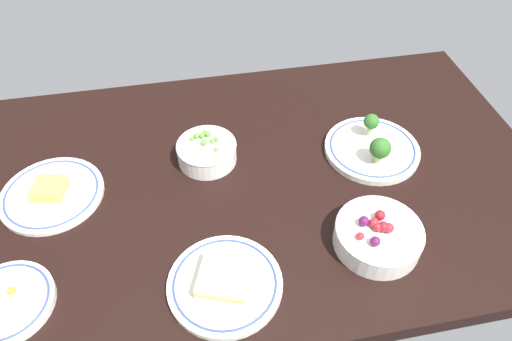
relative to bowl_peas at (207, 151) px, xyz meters
The scene contains 7 objects.
dining_table 13.77cm from the bowl_peas, 143.38° to the left, with size 135.83×83.55×4.00cm, color black.
bowl_peas is the anchor object (origin of this frame).
plate_broccoli 39.99cm from the bowl_peas, behind, with size 22.90×22.90×8.18cm.
plate_cheese 35.82cm from the bowl_peas, ahead, with size 22.64×22.64×3.68cm.
plate_sandwich 34.79cm from the bowl_peas, 88.63° to the left, with size 21.94×21.94×4.43cm.
bowl_berries 43.59cm from the bowl_peas, 134.98° to the left, with size 17.66×17.66×6.86cm.
plate_eggs 51.31cm from the bowl_peas, 37.30° to the left, with size 17.39×17.39×5.12cm.
Camera 1 is at (14.23, 73.69, 83.59)cm, focal length 33.05 mm.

